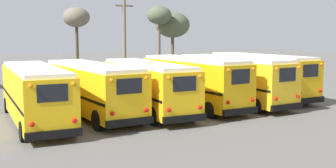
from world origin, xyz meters
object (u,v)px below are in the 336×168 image
at_px(utility_pole, 124,39).
at_px(bare_tree_3, 173,25).
at_px(school_bus_2, 147,85).
at_px(bare_tree_2, 159,16).
at_px(school_bus_4, 233,79).
at_px(school_bus_0, 35,93).
at_px(bare_tree_1, 76,18).
at_px(school_bus_3, 193,81).
at_px(school_bus_5, 260,75).
at_px(school_bus_1, 91,87).

relative_size(utility_pole, bare_tree_3, 1.13).
relative_size(school_bus_2, bare_tree_2, 1.27).
height_order(school_bus_4, bare_tree_2, bare_tree_2).
height_order(school_bus_0, bare_tree_1, bare_tree_1).
relative_size(school_bus_3, school_bus_5, 0.96).
height_order(school_bus_5, bare_tree_2, bare_tree_2).
xyz_separation_m(school_bus_1, school_bus_5, (13.31, 0.68, 0.08)).
height_order(school_bus_1, school_bus_2, school_bus_2).
bearing_deg(bare_tree_1, school_bus_5, -66.75).
bearing_deg(bare_tree_3, school_bus_0, -132.70).
bearing_deg(school_bus_0, utility_pole, 52.24).
xyz_separation_m(bare_tree_1, bare_tree_3, (12.45, 1.72, -0.57)).
bearing_deg(bare_tree_3, bare_tree_1, -172.14).
relative_size(school_bus_0, bare_tree_2, 1.33).
bearing_deg(bare_tree_3, school_bus_2, -121.96).
bearing_deg(school_bus_3, bare_tree_3, 64.52).
bearing_deg(bare_tree_2, school_bus_2, -118.65).
height_order(school_bus_3, bare_tree_2, bare_tree_2).
distance_m(school_bus_0, school_bus_4, 13.31).
relative_size(school_bus_3, school_bus_4, 0.94).
bearing_deg(bare_tree_3, school_bus_4, -108.32).
xyz_separation_m(school_bus_1, school_bus_3, (6.66, -0.59, 0.09)).
relative_size(school_bus_4, bare_tree_3, 1.35).
bearing_deg(school_bus_0, bare_tree_3, 47.30).
bearing_deg(school_bus_4, school_bus_1, 177.57).
relative_size(school_bus_5, bare_tree_3, 1.33).
bearing_deg(utility_pole, school_bus_4, -80.72).
bearing_deg(bare_tree_2, bare_tree_3, 32.45).
bearing_deg(school_bus_0, school_bus_5, 4.17).
relative_size(school_bus_4, bare_tree_1, 1.33).
relative_size(utility_pole, bare_tree_2, 1.05).
bearing_deg(bare_tree_2, school_bus_4, -102.88).
distance_m(school_bus_1, bare_tree_3, 28.28).
relative_size(school_bus_2, bare_tree_1, 1.34).
bearing_deg(utility_pole, school_bus_3, -94.10).
distance_m(school_bus_2, school_bus_3, 3.33).
xyz_separation_m(school_bus_0, bare_tree_2, (18.03, 20.74, 5.18)).
bearing_deg(school_bus_3, school_bus_5, 10.84).
distance_m(school_bus_1, bare_tree_2, 25.52).
bearing_deg(bare_tree_2, school_bus_1, -126.03).
bearing_deg(bare_tree_2, school_bus_3, -111.14).
xyz_separation_m(school_bus_2, utility_pole, (4.35, 14.29, 2.67)).
bearing_deg(school_bus_0, bare_tree_1, 68.27).
distance_m(bare_tree_1, bare_tree_3, 12.58).
bearing_deg(school_bus_1, school_bus_5, 2.93).
height_order(school_bus_1, bare_tree_2, bare_tree_2).
distance_m(utility_pole, bare_tree_1, 7.37).
bearing_deg(utility_pole, school_bus_1, -119.30).
xyz_separation_m(school_bus_3, utility_pole, (1.02, 14.27, 2.58)).
distance_m(school_bus_0, school_bus_1, 3.37).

